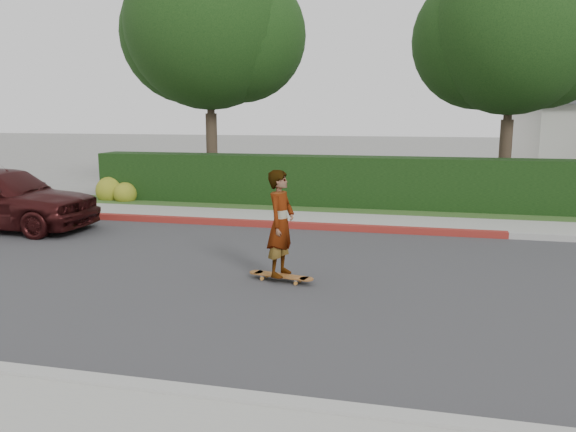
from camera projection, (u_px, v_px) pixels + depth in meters
name	position (u px, v px, depth m)	size (l,w,h in m)	color
ground	(478.00, 293.00, 8.55)	(120.00, 120.00, 0.00)	slate
road	(478.00, 293.00, 8.55)	(60.00, 8.00, 0.01)	#2D2D30
curb_far	(460.00, 233.00, 12.47)	(60.00, 0.20, 0.15)	#9E9E99
curb_red_section	(246.00, 223.00, 13.59)	(12.00, 0.21, 0.15)	maroon
sidewalk_far	(458.00, 226.00, 13.33)	(60.00, 1.60, 0.12)	gray
planting_strip	(454.00, 215.00, 14.87)	(60.00, 1.60, 0.10)	#2D4C1E
hedge	(345.00, 183.00, 15.99)	(15.00, 1.00, 1.50)	black
flowering_shrub	(115.00, 192.00, 17.19)	(1.40, 1.00, 0.90)	#2D4C19
tree_left	(211.00, 30.00, 17.61)	(5.99, 5.21, 8.00)	#33261C
tree_center	(512.00, 36.00, 16.14)	(5.66, 4.84, 7.44)	#33261C
skateboard	(281.00, 276.00, 9.09)	(1.15, 0.45, 0.10)	#B07230
skateboarder	(281.00, 223.00, 8.94)	(0.62, 0.41, 1.71)	white
car_maroon	(1.00, 197.00, 13.11)	(1.81, 4.49, 1.53)	#381111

